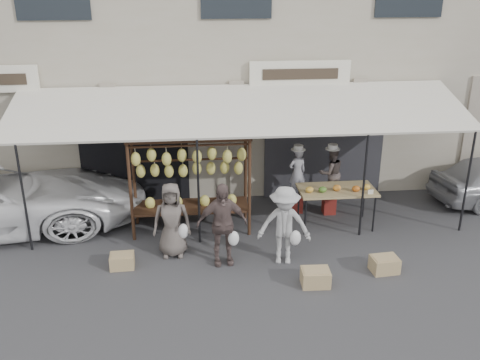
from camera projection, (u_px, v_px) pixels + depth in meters
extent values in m
plane|color=#2D2D30|center=(253.00, 267.00, 10.48)|extent=(90.00, 90.00, 0.00)
cube|color=gray|center=(227.00, 42.00, 15.20)|extent=(24.00, 6.00, 7.00)
cube|color=#232328|center=(324.00, 148.00, 13.41)|extent=(3.00, 0.10, 2.50)
cube|color=black|center=(135.00, 154.00, 13.00)|extent=(2.60, 0.10, 2.50)
cube|color=silver|center=(300.00, 74.00, 12.59)|extent=(2.40, 0.10, 0.60)
cube|color=beige|center=(241.00, 109.00, 11.65)|extent=(10.00, 2.34, 0.63)
cylinder|color=black|center=(24.00, 199.00, 10.72)|extent=(0.05, 0.05, 2.30)
cylinder|color=black|center=(199.00, 193.00, 11.03)|extent=(0.05, 0.05, 2.30)
cylinder|color=black|center=(364.00, 187.00, 11.34)|extent=(0.05, 0.05, 2.30)
cylinder|color=black|center=(467.00, 183.00, 11.54)|extent=(0.05, 0.05, 2.30)
cylinder|color=#382316|center=(131.00, 193.00, 11.15)|extent=(0.07, 0.07, 2.20)
cylinder|color=#382316|center=(249.00, 188.00, 11.38)|extent=(0.07, 0.07, 2.20)
cylinder|color=#382316|center=(134.00, 179.00, 11.89)|extent=(0.07, 0.07, 2.20)
cylinder|color=#382316|center=(246.00, 175.00, 12.12)|extent=(0.07, 0.07, 2.20)
cube|color=#382316|center=(189.00, 135.00, 11.23)|extent=(2.60, 0.90, 0.07)
cylinder|color=#382316|center=(189.00, 146.00, 10.95)|extent=(2.50, 0.05, 0.05)
cylinder|color=#382316|center=(189.00, 136.00, 11.60)|extent=(2.50, 0.05, 0.05)
cylinder|color=#382316|center=(190.00, 160.00, 11.43)|extent=(2.50, 0.05, 0.05)
cube|color=#382316|center=(191.00, 206.00, 11.84)|extent=(2.50, 0.80, 0.05)
ellipsoid|color=#D2C360|center=(136.00, 159.00, 10.95)|extent=(0.20, 0.18, 0.30)
ellipsoid|color=#D2C360|center=(151.00, 155.00, 11.10)|extent=(0.20, 0.18, 0.30)
ellipsoid|color=#D2C360|center=(167.00, 159.00, 11.01)|extent=(0.20, 0.18, 0.30)
ellipsoid|color=#D2C360|center=(182.00, 155.00, 11.17)|extent=(0.20, 0.18, 0.30)
ellipsoid|color=#D2C360|center=(197.00, 157.00, 11.05)|extent=(0.20, 0.18, 0.30)
ellipsoid|color=#D2C360|center=(212.00, 153.00, 11.21)|extent=(0.20, 0.18, 0.30)
ellipsoid|color=#D2C360|center=(227.00, 157.00, 11.12)|extent=(0.20, 0.18, 0.30)
ellipsoid|color=#D2C360|center=(242.00, 154.00, 11.29)|extent=(0.20, 0.18, 0.30)
ellipsoid|color=#D2C360|center=(141.00, 171.00, 11.42)|extent=(0.20, 0.18, 0.30)
ellipsoid|color=#D2C360|center=(155.00, 170.00, 11.44)|extent=(0.20, 0.18, 0.30)
ellipsoid|color=#D2C360|center=(169.00, 171.00, 11.48)|extent=(0.20, 0.18, 0.30)
ellipsoid|color=#D2C360|center=(183.00, 171.00, 11.51)|extent=(0.20, 0.18, 0.30)
ellipsoid|color=#D2C360|center=(197.00, 168.00, 11.52)|extent=(0.20, 0.18, 0.30)
ellipsoid|color=#D2C360|center=(211.00, 168.00, 11.55)|extent=(0.20, 0.18, 0.30)
ellipsoid|color=#D2C360|center=(225.00, 167.00, 11.57)|extent=(0.20, 0.18, 0.30)
ellipsoid|color=#D2C360|center=(238.00, 168.00, 11.61)|extent=(0.20, 0.18, 0.30)
cube|color=#9E8959|center=(337.00, 190.00, 11.88)|extent=(1.70, 0.90, 0.05)
cylinder|color=black|center=(305.00, 217.00, 11.64)|extent=(0.04, 0.04, 0.85)
cylinder|color=black|center=(374.00, 214.00, 11.77)|extent=(0.04, 0.04, 0.85)
cylinder|color=black|center=(299.00, 203.00, 12.32)|extent=(0.04, 0.04, 0.85)
cylinder|color=black|center=(364.00, 200.00, 12.46)|extent=(0.04, 0.04, 0.85)
ellipsoid|color=gold|center=(309.00, 190.00, 11.65)|extent=(0.18, 0.14, 0.14)
ellipsoid|color=#477226|center=(323.00, 190.00, 11.65)|extent=(0.18, 0.14, 0.14)
ellipsoid|color=orange|center=(337.00, 188.00, 11.75)|extent=(0.18, 0.14, 0.14)
ellipsoid|color=#B25919|center=(356.00, 189.00, 11.70)|extent=(0.18, 0.14, 0.14)
ellipsoid|color=gold|center=(366.00, 187.00, 11.79)|extent=(0.18, 0.14, 0.14)
imported|color=#93929D|center=(297.00, 173.00, 12.52)|extent=(0.50, 0.40, 1.20)
imported|color=#493F3D|center=(331.00, 173.00, 12.44)|extent=(0.69, 0.58, 1.24)
imported|color=#574F4A|center=(172.00, 220.00, 10.68)|extent=(0.78, 0.52, 1.56)
imported|color=brown|center=(222.00, 224.00, 10.36)|extent=(1.02, 0.49, 1.69)
imported|color=#9B9B9B|center=(284.00, 226.00, 10.39)|extent=(1.13, 0.78, 1.61)
cube|color=maroon|center=(296.00, 204.00, 12.82)|extent=(0.32, 0.32, 0.40)
cube|color=maroon|center=(329.00, 205.00, 12.75)|extent=(0.35, 0.35, 0.40)
cube|color=tan|center=(315.00, 277.00, 9.86)|extent=(0.53, 0.41, 0.31)
cube|color=tan|center=(384.00, 264.00, 10.30)|extent=(0.54, 0.43, 0.30)
cube|color=tan|center=(122.00, 261.00, 10.45)|extent=(0.48, 0.37, 0.28)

